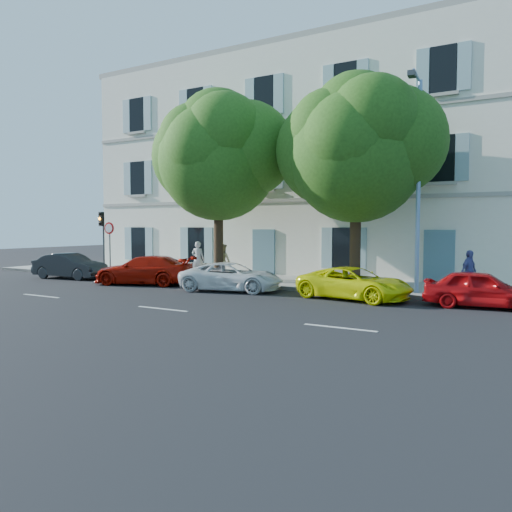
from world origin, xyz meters
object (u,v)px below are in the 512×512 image
Objects in this scene: pedestrian_a at (198,259)px; car_red_coupe at (144,270)px; car_red_hatchback at (481,289)px; tree_right at (356,156)px; traffic_light at (102,229)px; car_white_coupe at (232,277)px; street_lamp at (418,172)px; car_yellow_supercar at (354,283)px; tree_left at (218,161)px; pedestrian_c at (469,272)px; pedestrian_b at (223,261)px; car_dark_sedan at (70,266)px; road_sign at (109,237)px.

car_red_coupe is at bearing 57.89° from pedestrian_a.
tree_right is at bearing 64.41° from car_red_hatchback.
traffic_light is at bearing -129.80° from car_red_coupe.
car_red_coupe is 1.08× the size of car_white_coupe.
traffic_light reaches higher than car_red_coupe.
car_white_coupe is at bearing 87.49° from car_red_hatchback.
tree_right is 1.04× the size of street_lamp.
car_red_coupe reaches higher than car_yellow_supercar.
tree_left is 8.01m from traffic_light.
car_red_coupe is 2.58× the size of pedestrian_a.
car_yellow_supercar is 4.21m from car_red_hatchback.
tree_right reaches higher than car_red_coupe.
pedestrian_c is at bearing -42.37° from car_yellow_supercar.
pedestrian_b is (-2.44, 3.04, 0.39)m from car_white_coupe.
pedestrian_c is (18.18, 1.01, -1.57)m from traffic_light.
pedestrian_c is at bearing 9.34° from tree_right.
traffic_light is (0.23, 1.96, 1.88)m from car_dark_sedan.
pedestrian_c reaches higher than car_yellow_supercar.
car_yellow_supercar is at bearing -135.56° from street_lamp.
road_sign is (0.68, -0.13, -0.41)m from traffic_light.
pedestrian_c is (13.36, 3.02, 0.30)m from car_red_coupe.
pedestrian_c is at bearing 165.75° from pedestrian_a.
road_sign is 1.69× the size of pedestrian_c.
street_lamp is at bearing 0.65° from road_sign.
pedestrian_c is (18.41, 2.98, 0.31)m from car_dark_sedan.
pedestrian_a is at bearing 175.60° from street_lamp.
pedestrian_b is at bearing 8.76° from traffic_light.
car_red_hatchback is at bearing -19.98° from tree_right.
road_sign is at bearing 93.50° from car_yellow_supercar.
tree_left is 9.14m from street_lamp.
traffic_light reaches higher than pedestrian_a.
tree_right is 3.05× the size of road_sign.
pedestrian_a is (-10.74, 0.83, -3.63)m from street_lamp.
tree_right reaches higher than car_yellow_supercar.
car_yellow_supercar is 8.09m from pedestrian_b.
car_yellow_supercar is 2.38× the size of pedestrian_a.
pedestrian_a is (-8.94, 2.58, 0.45)m from car_yellow_supercar.
car_white_coupe is at bearing -11.59° from traffic_light.
tree_right is at bearing -87.65° from car_dark_sedan.
street_lamp is (9.08, -0.23, -1.01)m from tree_left.
car_dark_sedan is 6.59m from pedestrian_a.
street_lamp reaches higher than car_dark_sedan.
car_dark_sedan is at bearing 120.97° from pedestrian_c.
car_white_coupe is at bearing -163.89° from street_lamp.
car_white_coupe is 5.96m from tree_left.
road_sign is (-8.84, 1.82, 1.53)m from car_white_coupe.
pedestrian_b is at bearing 111.39° from pedestrian_c.
tree_left is at bearing 3.48° from road_sign.
pedestrian_a is at bearing 29.27° from pedestrian_b.
tree_right is 5.15× the size of pedestrian_c.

